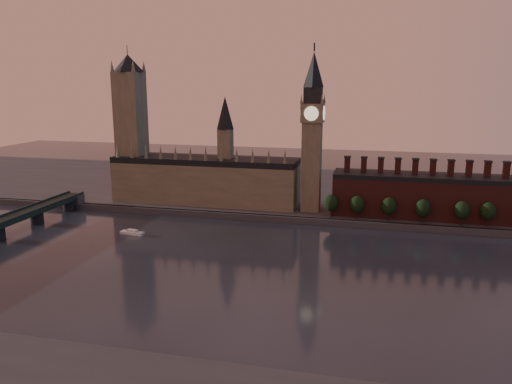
# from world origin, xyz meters

# --- Properties ---
(ground) EXTENTS (900.00, 900.00, 0.00)m
(ground) POSITION_xyz_m (0.00, 0.00, 0.00)
(ground) COLOR black
(ground) RESTS_ON ground
(north_bank) EXTENTS (900.00, 182.00, 4.00)m
(north_bank) POSITION_xyz_m (0.00, 178.04, 2.00)
(north_bank) COLOR #434448
(north_bank) RESTS_ON ground
(palace_of_westminster) EXTENTS (130.00, 30.30, 74.00)m
(palace_of_westminster) POSITION_xyz_m (-64.41, 114.91, 21.63)
(palace_of_westminster) COLOR gray
(palace_of_westminster) RESTS_ON north_bank
(victoria_tower) EXTENTS (24.00, 24.00, 108.00)m
(victoria_tower) POSITION_xyz_m (-120.00, 115.00, 59.09)
(victoria_tower) COLOR gray
(victoria_tower) RESTS_ON north_bank
(big_ben) EXTENTS (15.00, 15.00, 107.00)m
(big_ben) POSITION_xyz_m (10.00, 110.00, 56.83)
(big_ben) COLOR gray
(big_ben) RESTS_ON north_bank
(chimney_block) EXTENTS (110.00, 25.00, 37.00)m
(chimney_block) POSITION_xyz_m (80.00, 110.00, 17.82)
(chimney_block) COLOR #5A2622
(chimney_block) RESTS_ON north_bank
(embankment_tree_0) EXTENTS (8.60, 8.60, 14.88)m
(embankment_tree_0) POSITION_xyz_m (24.84, 93.97, 13.47)
(embankment_tree_0) COLOR black
(embankment_tree_0) RESTS_ON north_bank
(embankment_tree_1) EXTENTS (8.60, 8.60, 14.88)m
(embankment_tree_1) POSITION_xyz_m (40.81, 93.63, 13.47)
(embankment_tree_1) COLOR black
(embankment_tree_1) RESTS_ON north_bank
(embankment_tree_2) EXTENTS (8.60, 8.60, 14.88)m
(embankment_tree_2) POSITION_xyz_m (59.91, 94.12, 13.47)
(embankment_tree_2) COLOR black
(embankment_tree_2) RESTS_ON north_bank
(embankment_tree_3) EXTENTS (8.60, 8.60, 14.88)m
(embankment_tree_3) POSITION_xyz_m (79.46, 93.51, 13.47)
(embankment_tree_3) COLOR black
(embankment_tree_3) RESTS_ON north_bank
(embankment_tree_4) EXTENTS (8.60, 8.60, 14.88)m
(embankment_tree_4) POSITION_xyz_m (101.45, 93.63, 13.47)
(embankment_tree_4) COLOR black
(embankment_tree_4) RESTS_ON north_bank
(embankment_tree_5) EXTENTS (8.60, 8.60, 14.88)m
(embankment_tree_5) POSITION_xyz_m (115.99, 94.97, 13.47)
(embankment_tree_5) COLOR black
(embankment_tree_5) RESTS_ON north_bank
(river_boat) EXTENTS (14.73, 5.65, 2.87)m
(river_boat) POSITION_xyz_m (-86.12, 44.21, 1.10)
(river_boat) COLOR silver
(river_boat) RESTS_ON ground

